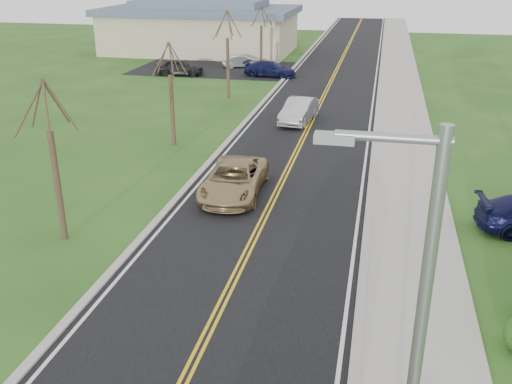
% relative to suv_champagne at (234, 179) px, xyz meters
% --- Properties ---
extents(road, '(8.00, 120.00, 0.01)m').
position_rel_suv_champagne_xyz_m(road, '(1.82, 24.42, -0.73)').
color(road, black).
rests_on(road, ground).
extents(curb_right, '(0.30, 120.00, 0.12)m').
position_rel_suv_champagne_xyz_m(curb_right, '(5.97, 24.42, -0.67)').
color(curb_right, '#9E998E').
rests_on(curb_right, ground).
extents(sidewalk_right, '(3.20, 120.00, 0.10)m').
position_rel_suv_champagne_xyz_m(sidewalk_right, '(7.72, 24.42, -0.68)').
color(sidewalk_right, '#9E998E').
rests_on(sidewalk_right, ground).
extents(curb_left, '(0.30, 120.00, 0.10)m').
position_rel_suv_champagne_xyz_m(curb_left, '(-2.33, 24.42, -0.68)').
color(curb_left, '#9E998E').
rests_on(curb_left, ground).
extents(street_light, '(1.65, 0.22, 8.00)m').
position_rel_suv_champagne_xyz_m(street_light, '(6.72, -16.08, 3.70)').
color(street_light, gray).
rests_on(street_light, ground).
extents(bare_tree_a, '(1.93, 2.26, 6.08)m').
position_rel_suv_champagne_xyz_m(bare_tree_a, '(-5.18, -5.58, 1.89)').
color(bare_tree_a, '#38281C').
rests_on(bare_tree_a, ground).
extents(bare_tree_b, '(1.83, 2.14, 5.73)m').
position_rel_suv_champagne_xyz_m(bare_tree_b, '(-5.18, 6.42, 1.74)').
color(bare_tree_b, '#38281C').
rests_on(bare_tree_b, ground).
extents(bare_tree_c, '(2.04, 2.39, 6.42)m').
position_rel_suv_champagne_xyz_m(bare_tree_c, '(-5.18, 18.42, 2.04)').
color(bare_tree_c, '#38281C').
rests_on(bare_tree_c, ground).
extents(bare_tree_d, '(1.88, 2.20, 5.91)m').
position_rel_suv_champagne_xyz_m(bare_tree_d, '(-5.18, 30.42, 1.82)').
color(bare_tree_d, '#38281C').
rests_on(bare_tree_d, ground).
extents(commercial_building, '(25.50, 21.50, 5.65)m').
position_rel_suv_champagne_xyz_m(commercial_building, '(-14.16, 40.39, 1.95)').
color(commercial_building, tan).
rests_on(commercial_building, ground).
extents(suv_champagne, '(2.65, 5.38, 1.47)m').
position_rel_suv_champagne_xyz_m(suv_champagne, '(0.00, 0.00, 0.00)').
color(suv_champagne, '#A1885B').
rests_on(suv_champagne, ground).
extents(sedan_silver, '(2.11, 4.70, 1.50)m').
position_rel_suv_champagne_xyz_m(sedan_silver, '(1.02, 12.80, 0.01)').
color(sedan_silver, '#B6B7BB').
rests_on(sedan_silver, ground).
extents(lot_car_dark, '(4.47, 2.23, 1.46)m').
position_rel_suv_champagne_xyz_m(lot_car_dark, '(-11.88, 26.42, -0.00)').
color(lot_car_dark, black).
rests_on(lot_car_dark, ground).
extents(lot_car_silver, '(3.82, 2.63, 1.19)m').
position_rel_suv_champagne_xyz_m(lot_car_silver, '(-7.37, 31.54, -0.14)').
color(lot_car_silver, '#B6B7BB').
rests_on(lot_car_silver, ground).
extents(lot_car_navy, '(4.84, 2.34, 1.36)m').
position_rel_suv_champagne_xyz_m(lot_car_navy, '(-3.75, 27.50, -0.06)').
color(lot_car_navy, '#10133B').
rests_on(lot_car_navy, ground).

